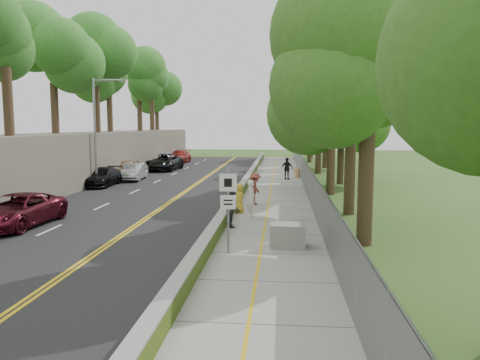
{
  "coord_description": "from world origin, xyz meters",
  "views": [
    {
      "loc": [
        2.91,
        -19.31,
        4.61
      ],
      "look_at": [
        0.5,
        8.0,
        1.4
      ],
      "focal_mm": 35.0,
      "sensor_mm": 36.0,
      "label": 1
    }
  ],
  "objects": [
    {
      "name": "painter_2",
      "position": [
        0.75,
        1.36,
        0.86
      ],
      "size": [
        0.81,
        0.93,
        1.62
      ],
      "primitive_type": "imported",
      "rotation": [
        0.0,
        0.0,
        1.85
      ],
      "color": "#232228",
      "rests_on": "sidewalk"
    },
    {
      "name": "car_6",
      "position": [
        -9.0,
        27.46,
        0.86
      ],
      "size": [
        3.06,
        6.06,
        1.64
      ],
      "primitive_type": "imported",
      "rotation": [
        0.0,
        0.0,
        -0.06
      ],
      "color": "black",
      "rests_on": "road"
    },
    {
      "name": "ground",
      "position": [
        0.0,
        0.0,
        0.0
      ],
      "size": [
        140.0,
        140.0,
        0.0
      ],
      "primitive_type": "plane",
      "color": "#33511E",
      "rests_on": "ground"
    },
    {
      "name": "streetlight",
      "position": [
        -10.46,
        14.0,
        4.64
      ],
      "size": [
        2.52,
        0.22,
        8.0
      ],
      "color": "gray",
      "rests_on": "ground"
    },
    {
      "name": "rock_embankment",
      "position": [
        -13.5,
        15.0,
        2.0
      ],
      "size": [
        5.0,
        66.0,
        4.0
      ],
      "primitive_type": "cube",
      "color": "#595147",
      "rests_on": "ground"
    },
    {
      "name": "person_far",
      "position": [
        3.42,
        20.21,
        0.98
      ],
      "size": [
        1.18,
        0.86,
        1.86
      ],
      "primitive_type": "imported",
      "rotation": [
        0.0,
        0.0,
        2.72
      ],
      "color": "black",
      "rests_on": "sidewalk"
    },
    {
      "name": "painter_0",
      "position": [
        0.75,
        4.83,
        0.82
      ],
      "size": [
        0.69,
        0.86,
        1.54
      ],
      "primitive_type": "imported",
      "rotation": [
        0.0,
        0.0,
        1.86
      ],
      "color": "gold",
      "rests_on": "sidewalk"
    },
    {
      "name": "jersey_barrier",
      "position": [
        0.25,
        15.0,
        0.3
      ],
      "size": [
        0.42,
        66.0,
        0.6
      ],
      "primitive_type": "cube",
      "color": "#A2ED1E",
      "rests_on": "ground"
    },
    {
      "name": "car_8",
      "position": [
        -10.6,
        33.55,
        0.83
      ],
      "size": [
        2.01,
        4.7,
        1.58
      ],
      "primitive_type": "imported",
      "rotation": [
        0.0,
        0.0,
        -0.03
      ],
      "color": "silver",
      "rests_on": "road"
    },
    {
      "name": "car_2",
      "position": [
        -9.0,
        0.58,
        0.78
      ],
      "size": [
        2.69,
        5.42,
        1.48
      ],
      "primitive_type": "imported",
      "rotation": [
        0.0,
        0.0,
        -0.05
      ],
      "color": "#53101E",
      "rests_on": "road"
    },
    {
      "name": "car_4",
      "position": [
        -10.6,
        20.63,
        0.85
      ],
      "size": [
        2.39,
        4.91,
        1.61
      ],
      "primitive_type": "imported",
      "rotation": [
        0.0,
        0.0,
        -0.1
      ],
      "color": "tan",
      "rests_on": "road"
    },
    {
      "name": "car_3",
      "position": [
        -10.6,
        14.8,
        0.73
      ],
      "size": [
        2.01,
        4.81,
        1.39
      ],
      "primitive_type": "imported",
      "rotation": [
        0.0,
        0.0,
        0.01
      ],
      "color": "black",
      "rests_on": "road"
    },
    {
      "name": "car_7",
      "position": [
        -9.51,
        36.99,
        0.8
      ],
      "size": [
        2.21,
        5.28,
        1.52
      ],
      "primitive_type": "imported",
      "rotation": [
        0.0,
        0.0,
        -0.01
      ],
      "color": "maroon",
      "rests_on": "road"
    },
    {
      "name": "trees_fenceside",
      "position": [
        7.0,
        15.0,
        7.0
      ],
      "size": [
        7.0,
        66.0,
        14.0
      ],
      "primitive_type": null,
      "color": "#458028",
      "rests_on": "ground"
    },
    {
      "name": "car_5",
      "position": [
        -9.36,
        18.76,
        0.74
      ],
      "size": [
        1.78,
        4.35,
        1.4
      ],
      "primitive_type": "imported",
      "rotation": [
        0.0,
        0.0,
        0.07
      ],
      "color": "#B1B5B8",
      "rests_on": "road"
    },
    {
      "name": "road",
      "position": [
        -5.4,
        15.0,
        0.02
      ],
      "size": [
        11.2,
        66.0,
        0.04
      ],
      "primitive_type": "cube",
      "color": "black",
      "rests_on": "ground"
    },
    {
      "name": "sidewalk",
      "position": [
        2.55,
        15.0,
        0.03
      ],
      "size": [
        4.2,
        66.0,
        0.05
      ],
      "primitive_type": "cube",
      "color": "gray",
      "rests_on": "ground"
    },
    {
      "name": "painter_3",
      "position": [
        1.45,
        7.29,
        0.98
      ],
      "size": [
        0.89,
        1.3,
        1.85
      ],
      "primitive_type": "imported",
      "rotation": [
        0.0,
        0.0,
        1.39
      ],
      "color": "brown",
      "rests_on": "sidewalk"
    },
    {
      "name": "trees_embankment",
      "position": [
        -13.0,
        15.0,
        10.5
      ],
      "size": [
        6.4,
        66.0,
        13.0
      ],
      "primitive_type": null,
      "color": "#3C822B",
      "rests_on": "rock_embankment"
    },
    {
      "name": "concrete_block",
      "position": [
        3.2,
        -1.96,
        0.49
      ],
      "size": [
        1.37,
        1.06,
        0.88
      ],
      "primitive_type": "cube",
      "rotation": [
        0.0,
        0.0,
        -0.06
      ],
      "color": "gray",
      "rests_on": "sidewalk"
    },
    {
      "name": "chainlink_fence",
      "position": [
        4.65,
        15.0,
        1.0
      ],
      "size": [
        0.04,
        66.0,
        2.0
      ],
      "primitive_type": "cube",
      "color": "slate",
      "rests_on": "ground"
    },
    {
      "name": "construction_barrel",
      "position": [
        4.3,
        21.55,
        0.47
      ],
      "size": [
        0.51,
        0.51,
        0.84
      ],
      "primitive_type": "cylinder",
      "color": "orange",
      "rests_on": "sidewalk"
    },
    {
      "name": "painter_1",
      "position": [
        1.45,
        3.78,
        0.98
      ],
      "size": [
        0.5,
        0.71,
        1.85
      ],
      "primitive_type": "imported",
      "rotation": [
        0.0,
        0.0,
        1.66
      ],
      "color": "white",
      "rests_on": "sidewalk"
    },
    {
      "name": "signpost",
      "position": [
        1.05,
        -3.02,
        1.96
      ],
      "size": [
        0.62,
        0.09,
        3.1
      ],
      "color": "gray",
      "rests_on": "sidewalk"
    }
  ]
}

